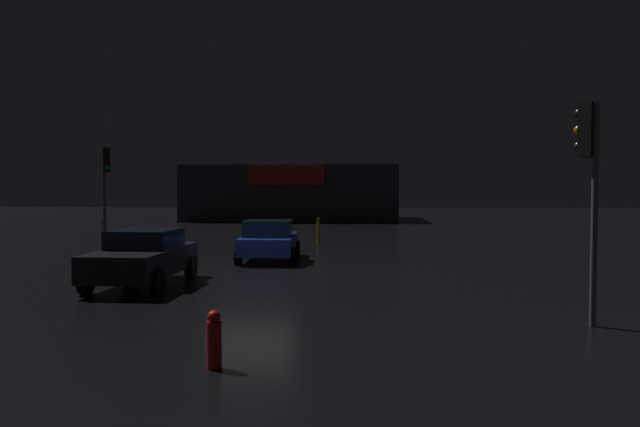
{
  "coord_description": "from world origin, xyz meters",
  "views": [
    {
      "loc": [
        3.25,
        -18.94,
        2.65
      ],
      "look_at": [
        1.86,
        2.82,
        1.71
      ],
      "focal_mm": 35.5,
      "sensor_mm": 36.0,
      "label": 1
    }
  ],
  "objects_px": {
    "traffic_signal_main": "(105,176)",
    "fire_hydrant": "(214,340)",
    "car_far": "(269,240)",
    "car_near": "(143,257)",
    "traffic_signal_cross_left": "(589,161)",
    "store_building": "(294,193)"
  },
  "relations": [
    {
      "from": "traffic_signal_main",
      "to": "fire_hydrant",
      "type": "relative_size",
      "value": 4.96
    },
    {
      "from": "car_far",
      "to": "fire_hydrant",
      "type": "bearing_deg",
      "value": -85.12
    },
    {
      "from": "traffic_signal_main",
      "to": "fire_hydrant",
      "type": "distance_m",
      "value": 19.41
    },
    {
      "from": "traffic_signal_main",
      "to": "car_near",
      "type": "height_order",
      "value": "traffic_signal_main"
    },
    {
      "from": "traffic_signal_main",
      "to": "car_far",
      "type": "xyz_separation_m",
      "value": [
        7.52,
        -3.81,
        -2.36
      ]
    },
    {
      "from": "traffic_signal_cross_left",
      "to": "car_far",
      "type": "xyz_separation_m",
      "value": [
        -7.56,
        10.06,
        -2.4
      ]
    },
    {
      "from": "traffic_signal_cross_left",
      "to": "car_far",
      "type": "height_order",
      "value": "traffic_signal_cross_left"
    },
    {
      "from": "car_near",
      "to": "fire_hydrant",
      "type": "height_order",
      "value": "car_near"
    },
    {
      "from": "store_building",
      "to": "car_far",
      "type": "bearing_deg",
      "value": -85.76
    },
    {
      "from": "store_building",
      "to": "traffic_signal_main",
      "type": "height_order",
      "value": "traffic_signal_main"
    },
    {
      "from": "traffic_signal_main",
      "to": "traffic_signal_cross_left",
      "type": "height_order",
      "value": "traffic_signal_main"
    },
    {
      "from": "fire_hydrant",
      "to": "traffic_signal_cross_left",
      "type": "bearing_deg",
      "value": 27.18
    },
    {
      "from": "store_building",
      "to": "traffic_signal_main",
      "type": "relative_size",
      "value": 3.79
    },
    {
      "from": "traffic_signal_cross_left",
      "to": "car_near",
      "type": "xyz_separation_m",
      "value": [
        -10.08,
        4.17,
        -2.36
      ]
    },
    {
      "from": "traffic_signal_cross_left",
      "to": "car_far",
      "type": "relative_size",
      "value": 1.05
    },
    {
      "from": "traffic_signal_cross_left",
      "to": "car_near",
      "type": "bearing_deg",
      "value": 157.52
    },
    {
      "from": "car_far",
      "to": "fire_hydrant",
      "type": "relative_size",
      "value": 4.66
    },
    {
      "from": "traffic_signal_main",
      "to": "car_near",
      "type": "xyz_separation_m",
      "value": [
        5.0,
        -9.7,
        -2.33
      ]
    },
    {
      "from": "store_building",
      "to": "traffic_signal_main",
      "type": "bearing_deg",
      "value": -102.58
    },
    {
      "from": "car_far",
      "to": "traffic_signal_main",
      "type": "bearing_deg",
      "value": 153.12
    },
    {
      "from": "traffic_signal_main",
      "to": "traffic_signal_cross_left",
      "type": "bearing_deg",
      "value": -42.6
    },
    {
      "from": "traffic_signal_main",
      "to": "fire_hydrant",
      "type": "xyz_separation_m",
      "value": [
        8.66,
        -17.17,
        -2.67
      ]
    }
  ]
}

